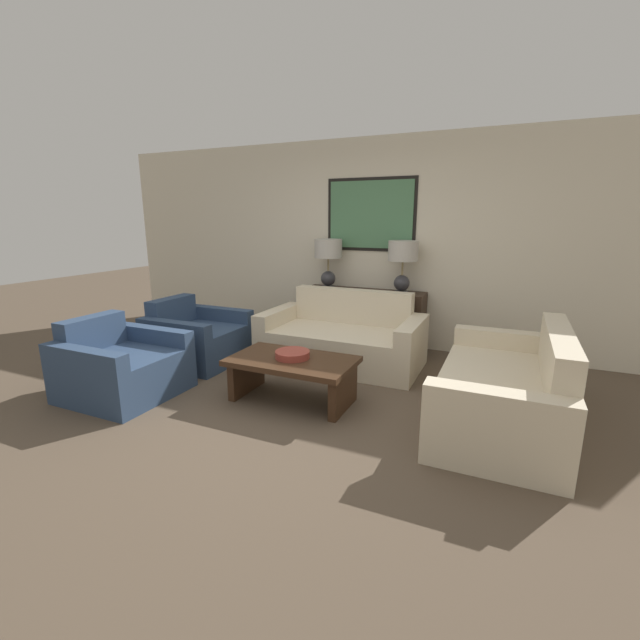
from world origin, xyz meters
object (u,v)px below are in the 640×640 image
(table_lamp_left, at_px, (328,255))
(couch_by_back_wall, at_px, (342,340))
(armchair_near_back_wall, at_px, (197,339))
(armchair_near_camera, at_px, (122,368))
(console_table, at_px, (363,319))
(decorative_bowl, at_px, (292,354))
(couch_by_side, at_px, (506,391))
(coffee_table, at_px, (292,370))
(table_lamp_right, at_px, (403,258))

(table_lamp_left, height_order, couch_by_back_wall, table_lamp_left)
(armchair_near_back_wall, distance_m, armchair_near_camera, 1.08)
(couch_by_back_wall, height_order, armchair_near_camera, couch_by_back_wall)
(table_lamp_left, xyz_separation_m, couch_by_back_wall, (0.50, -0.72, -0.91))
(console_table, height_order, decorative_bowl, console_table)
(couch_by_side, bearing_deg, coffee_table, -169.91)
(console_table, distance_m, table_lamp_right, 0.95)
(table_lamp_left, xyz_separation_m, armchair_near_back_wall, (-1.10, -1.37, -0.92))
(table_lamp_left, bearing_deg, couch_by_back_wall, -55.66)
(decorative_bowl, bearing_deg, couch_by_side, 9.54)
(console_table, xyz_separation_m, couch_by_side, (1.78, -1.58, -0.10))
(table_lamp_right, xyz_separation_m, couch_by_side, (1.28, -1.58, -0.91))
(coffee_table, distance_m, armchair_near_camera, 1.65)
(console_table, xyz_separation_m, armchair_near_camera, (-1.60, -2.45, -0.11))
(table_lamp_left, distance_m, decorative_bowl, 2.08)
(console_table, bearing_deg, couch_by_back_wall, -90.00)
(table_lamp_left, relative_size, table_lamp_right, 1.00)
(console_table, bearing_deg, armchair_near_camera, -123.13)
(decorative_bowl, xyz_separation_m, armchair_near_back_wall, (-1.56, 0.52, -0.18))
(table_lamp_right, xyz_separation_m, coffee_table, (-0.53, -1.91, -0.89))
(couch_by_side, distance_m, armchair_near_camera, 3.48)
(table_lamp_left, height_order, armchair_near_camera, table_lamp_left)
(table_lamp_right, distance_m, armchair_near_back_wall, 2.66)
(console_table, xyz_separation_m, armchair_near_back_wall, (-1.60, -1.37, -0.11))
(couch_by_side, bearing_deg, console_table, 138.26)
(decorative_bowl, bearing_deg, table_lamp_right, 74.19)
(console_table, xyz_separation_m, coffee_table, (-0.03, -1.91, -0.08))
(couch_by_back_wall, height_order, decorative_bowl, couch_by_back_wall)
(couch_by_side, relative_size, decorative_bowl, 5.71)
(coffee_table, xyz_separation_m, decorative_bowl, (-0.01, 0.02, 0.14))
(table_lamp_left, bearing_deg, armchair_near_back_wall, -128.89)
(table_lamp_left, distance_m, coffee_table, 2.15)
(console_table, relative_size, armchair_near_camera, 1.67)
(decorative_bowl, bearing_deg, console_table, 88.79)
(table_lamp_left, distance_m, armchair_near_camera, 2.84)
(table_lamp_right, xyz_separation_m, armchair_near_back_wall, (-2.09, -1.37, -0.92))
(couch_by_back_wall, bearing_deg, table_lamp_left, 124.34)
(coffee_table, bearing_deg, couch_by_back_wall, 88.36)
(couch_by_back_wall, relative_size, decorative_bowl, 5.71)
(console_table, bearing_deg, table_lamp_right, -0.00)
(table_lamp_left, bearing_deg, coffee_table, -76.40)
(couch_by_back_wall, distance_m, armchair_near_back_wall, 1.72)
(console_table, xyz_separation_m, table_lamp_left, (-0.50, -0.00, 0.81))
(couch_by_back_wall, xyz_separation_m, armchair_near_back_wall, (-1.60, -0.64, -0.01))
(table_lamp_right, xyz_separation_m, armchair_near_camera, (-2.09, -2.45, -0.92))
(couch_by_side, distance_m, armchair_near_back_wall, 3.38)
(couch_by_back_wall, bearing_deg, couch_by_side, -25.84)
(console_table, relative_size, armchair_near_back_wall, 1.67)
(console_table, distance_m, couch_by_side, 2.38)
(table_lamp_left, bearing_deg, couch_by_side, -34.91)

